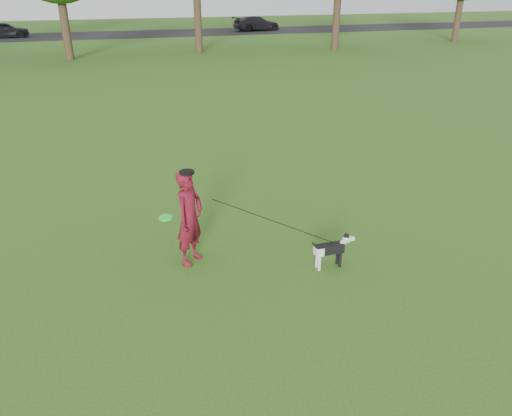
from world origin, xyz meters
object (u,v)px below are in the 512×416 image
object	(u,v)px
man	(190,218)
dog	(333,247)
car_left	(5,30)
car_right	(257,23)

from	to	relation	value
man	dog	bearing A→B (deg)	-67.94
man	dog	world-z (taller)	man
dog	car_left	bearing A→B (deg)	104.41
man	car_left	xyz separation A→B (m)	(-8.24, 39.78, -0.18)
man	dog	xyz separation A→B (m)	(2.19, -0.84, -0.45)
dog	car_left	world-z (taller)	car_left
car_right	car_left	bearing A→B (deg)	80.74
man	car_left	size ratio (longest dim) A/B	0.45
dog	man	bearing A→B (deg)	158.96
car_left	car_right	bearing A→B (deg)	-96.67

